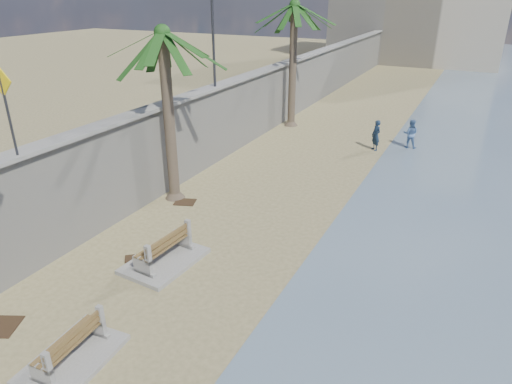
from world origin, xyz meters
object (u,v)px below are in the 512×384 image
(palm_mid, at_px, (162,35))
(person_a, at_px, (376,133))
(bench_near, at_px, (70,347))
(palm_back, at_px, (295,7))
(bench_far, at_px, (164,250))
(person_b, at_px, (411,132))

(palm_mid, xyz_separation_m, person_a, (5.84, 9.56, -5.35))
(bench_near, distance_m, palm_back, 21.50)
(palm_mid, xyz_separation_m, palm_back, (0.11, 11.97, 0.55))
(person_a, bearing_deg, bench_far, -59.24)
(bench_far, distance_m, palm_mid, 7.55)
(bench_near, xyz_separation_m, palm_back, (-3.04, 20.30, 6.40))
(palm_mid, bearing_deg, bench_near, -69.28)
(palm_back, bearing_deg, person_b, -9.53)
(bench_near, xyz_separation_m, bench_far, (-0.61, 4.24, 0.05))
(bench_near, distance_m, person_a, 18.10)
(bench_far, height_order, person_b, person_b)
(bench_near, relative_size, bench_far, 0.89)
(palm_back, height_order, person_b, palm_back)
(palm_mid, bearing_deg, bench_far, -58.13)
(palm_mid, bearing_deg, person_b, 55.53)
(person_b, bearing_deg, person_a, 32.74)
(bench_near, height_order, bench_far, bench_far)
(bench_far, relative_size, palm_mid, 0.36)
(bench_near, height_order, palm_mid, palm_mid)
(palm_mid, bearing_deg, person_a, 58.59)
(palm_mid, distance_m, person_a, 12.41)
(palm_back, xyz_separation_m, person_b, (7.27, -1.22, -5.96))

